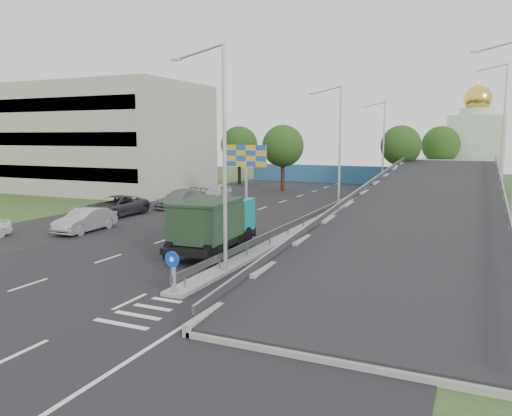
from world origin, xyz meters
The scene contains 23 objects.
ground centered at (0.00, 0.00, 0.00)m, with size 160.00×160.00×0.00m, color #2D4C1E.
road_surface centered at (-3.00, 20.00, 0.00)m, with size 26.00×90.00×0.04m, color black.
parking_strip centered at (-16.00, 20.00, 0.00)m, with size 8.00×90.00×0.05m, color black.
median centered at (0.00, 24.00, 0.10)m, with size 1.00×44.00×0.20m, color gray.
overpass_ramp centered at (7.50, 24.00, 1.75)m, with size 10.00×50.00×3.50m.
median_guardrail centered at (0.00, 24.00, 0.75)m, with size 0.09×44.00×0.71m.
sign_bollard centered at (0.00, 2.17, 1.03)m, with size 0.64×0.23×1.67m.
lamp_post_near centered at (0.11, 6.00, 5.81)m, with size 2.74×0.18×10.08m.
lamp_post_mid centered at (0.11, 26.00, 5.81)m, with size 2.74×0.18×10.08m.
lamp_post_far centered at (0.11, 46.00, 5.81)m, with size 2.74×0.18×10.08m.
beige_building centered at (-30.00, 32.00, 6.00)m, with size 24.00×14.00×12.00m, color #A19887.
blue_wall centered at (-4.00, 52.00, 1.20)m, with size 30.00×0.50×2.40m, color #225F7F.
church centered at (10.00, 60.00, 5.31)m, with size 7.00×7.00×13.80m.
billboard centered at (-9.00, 28.00, 4.19)m, with size 4.00×0.24×5.50m.
tree_left_mid centered at (-10.00, 40.00, 5.18)m, with size 4.80×4.80×7.60m.
tree_median_far centered at (2.00, 48.00, 5.18)m, with size 4.80×4.80×7.60m.
tree_left_far centered at (-18.00, 45.00, 5.18)m, with size 4.80×4.80×7.60m.
tree_ramp_far centered at (6.00, 55.00, 5.18)m, with size 4.80×4.80×7.60m.
dump_truck centered at (-2.21, 9.43, 1.65)m, with size 2.94×6.91×2.99m.
parked_car_b centered at (-12.92, 11.31, 0.78)m, with size 1.66×4.75×1.57m, color #99999E.
parked_car_c centered at (-15.26, 17.18, 0.81)m, with size 2.70×5.85×1.63m, color #2C2B30.
parked_car_d centered at (-13.27, 23.48, 0.81)m, with size 2.28×5.60×1.63m, color slate.
parked_car_e centered at (-12.89, 29.32, 0.84)m, with size 1.99×4.95×1.69m, color #B7B9B4.
Camera 1 is at (10.65, -13.72, 6.25)m, focal length 35.00 mm.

